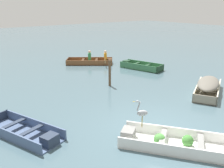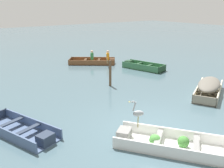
{
  "view_description": "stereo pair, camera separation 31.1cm",
  "coord_description": "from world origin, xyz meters",
  "px_view_note": "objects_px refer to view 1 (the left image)",
  "views": [
    {
      "loc": [
        -5.65,
        -4.69,
        3.82
      ],
      "look_at": [
        1.0,
        3.83,
        0.35
      ],
      "focal_mm": 40.0,
      "sensor_mm": 36.0,
      "label": 1
    },
    {
      "loc": [
        -5.4,
        -4.88,
        3.82
      ],
      "look_at": [
        1.0,
        3.83,
        0.35
      ],
      "focal_mm": 40.0,
      "sensor_mm": 36.0,
      "label": 2
    }
  ],
  "objects_px": {
    "dinghy_white_foreground": "(175,143)",
    "skiff_cream_far_moored": "(208,85)",
    "rowboat_wooden_brown_with_crew": "(93,61)",
    "skiff_slate_blue_mid_moored": "(25,132)",
    "heron_on_dinghy": "(142,112)",
    "mooring_post": "(110,73)",
    "skiff_green_near_moored": "(140,66)"
  },
  "relations": [
    {
      "from": "skiff_green_near_moored",
      "to": "skiff_slate_blue_mid_moored",
      "type": "distance_m",
      "value": 9.36
    },
    {
      "from": "skiff_cream_far_moored",
      "to": "heron_on_dinghy",
      "type": "xyz_separation_m",
      "value": [
        -5.08,
        -0.97,
        0.45
      ]
    },
    {
      "from": "skiff_green_near_moored",
      "to": "rowboat_wooden_brown_with_crew",
      "type": "xyz_separation_m",
      "value": [
        -1.53,
        2.93,
        0.04
      ]
    },
    {
      "from": "dinghy_white_foreground",
      "to": "heron_on_dinghy",
      "type": "relative_size",
      "value": 4.01
    },
    {
      "from": "rowboat_wooden_brown_with_crew",
      "to": "skiff_cream_far_moored",
      "type": "bearing_deg",
      "value": -84.65
    },
    {
      "from": "skiff_cream_far_moored",
      "to": "mooring_post",
      "type": "xyz_separation_m",
      "value": [
        -2.77,
        3.57,
        0.25
      ]
    },
    {
      "from": "rowboat_wooden_brown_with_crew",
      "to": "heron_on_dinghy",
      "type": "distance_m",
      "value": 10.05
    },
    {
      "from": "mooring_post",
      "to": "skiff_green_near_moored",
      "type": "bearing_deg",
      "value": 23.94
    },
    {
      "from": "dinghy_white_foreground",
      "to": "skiff_slate_blue_mid_moored",
      "type": "distance_m",
      "value": 4.46
    },
    {
      "from": "dinghy_white_foreground",
      "to": "rowboat_wooden_brown_with_crew",
      "type": "relative_size",
      "value": 1.07
    },
    {
      "from": "skiff_cream_far_moored",
      "to": "mooring_post",
      "type": "relative_size",
      "value": 2.27
    },
    {
      "from": "heron_on_dinghy",
      "to": "skiff_green_near_moored",
      "type": "bearing_deg",
      "value": 46.24
    },
    {
      "from": "rowboat_wooden_brown_with_crew",
      "to": "skiff_slate_blue_mid_moored",
      "type": "bearing_deg",
      "value": -135.94
    },
    {
      "from": "skiff_green_near_moored",
      "to": "rowboat_wooden_brown_with_crew",
      "type": "height_order",
      "value": "rowboat_wooden_brown_with_crew"
    },
    {
      "from": "dinghy_white_foreground",
      "to": "skiff_slate_blue_mid_moored",
      "type": "relative_size",
      "value": 1.16
    },
    {
      "from": "dinghy_white_foreground",
      "to": "rowboat_wooden_brown_with_crew",
      "type": "bearing_deg",
      "value": 68.6
    },
    {
      "from": "skiff_cream_far_moored",
      "to": "rowboat_wooden_brown_with_crew",
      "type": "height_order",
      "value": "rowboat_wooden_brown_with_crew"
    },
    {
      "from": "skiff_green_near_moored",
      "to": "heron_on_dinghy",
      "type": "relative_size",
      "value": 3.25
    },
    {
      "from": "dinghy_white_foreground",
      "to": "rowboat_wooden_brown_with_crew",
      "type": "distance_m",
      "value": 10.73
    },
    {
      "from": "skiff_slate_blue_mid_moored",
      "to": "skiff_cream_far_moored",
      "type": "distance_m",
      "value": 7.87
    },
    {
      "from": "skiff_cream_far_moored",
      "to": "rowboat_wooden_brown_with_crew",
      "type": "relative_size",
      "value": 0.93
    },
    {
      "from": "skiff_cream_far_moored",
      "to": "mooring_post",
      "type": "distance_m",
      "value": 4.53
    },
    {
      "from": "skiff_slate_blue_mid_moored",
      "to": "rowboat_wooden_brown_with_crew",
      "type": "xyz_separation_m",
      "value": [
        7.0,
        6.78,
        0.06
      ]
    },
    {
      "from": "heron_on_dinghy",
      "to": "mooring_post",
      "type": "distance_m",
      "value": 5.1
    },
    {
      "from": "dinghy_white_foreground",
      "to": "skiff_green_near_moored",
      "type": "relative_size",
      "value": 1.23
    },
    {
      "from": "skiff_green_near_moored",
      "to": "mooring_post",
      "type": "bearing_deg",
      "value": -156.06
    },
    {
      "from": "dinghy_white_foreground",
      "to": "rowboat_wooden_brown_with_crew",
      "type": "xyz_separation_m",
      "value": [
        3.91,
        9.99,
        0.05
      ]
    },
    {
      "from": "skiff_slate_blue_mid_moored",
      "to": "skiff_cream_far_moored",
      "type": "bearing_deg",
      "value": -9.53
    },
    {
      "from": "skiff_slate_blue_mid_moored",
      "to": "mooring_post",
      "type": "relative_size",
      "value": 2.27
    },
    {
      "from": "dinghy_white_foreground",
      "to": "skiff_cream_far_moored",
      "type": "relative_size",
      "value": 1.16
    },
    {
      "from": "skiff_cream_far_moored",
      "to": "skiff_green_near_moored",
      "type": "bearing_deg",
      "value": 81.41
    },
    {
      "from": "heron_on_dinghy",
      "to": "mooring_post",
      "type": "height_order",
      "value": "mooring_post"
    }
  ]
}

